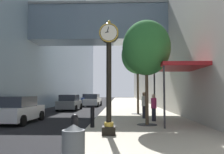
{
  "coord_description": "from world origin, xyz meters",
  "views": [
    {
      "loc": [
        1.7,
        -3.93,
        1.92
      ],
      "look_at": [
        0.93,
        17.61,
        3.35
      ],
      "focal_mm": 36.63,
      "sensor_mm": 36.0,
      "label": 1
    }
  ],
  "objects_px": {
    "trash_bin": "(73,147)",
    "car_white_mid": "(18,110)",
    "bollard_third": "(92,116)",
    "street_tree_near": "(146,48)",
    "bollard_nearest": "(74,131)",
    "car_silver_trailing": "(93,100)",
    "car_grey_near": "(70,103)",
    "pedestrian_walking": "(144,104)",
    "street_tree_mid_near": "(138,56)",
    "street_clock": "(109,71)",
    "car_blue_far": "(89,99)",
    "pedestrian_by_clock": "(154,107)"
  },
  "relations": [
    {
      "from": "bollard_third",
      "to": "pedestrian_walking",
      "type": "xyz_separation_m",
      "value": [
        3.04,
        4.04,
        0.38
      ]
    },
    {
      "from": "car_blue_far",
      "to": "street_tree_mid_near",
      "type": "bearing_deg",
      "value": -71.07
    },
    {
      "from": "street_clock",
      "to": "pedestrian_by_clock",
      "type": "relative_size",
      "value": 2.94
    },
    {
      "from": "bollard_nearest",
      "to": "car_silver_trailing",
      "type": "xyz_separation_m",
      "value": [
        -2.36,
        24.09,
        0.09
      ]
    },
    {
      "from": "trash_bin",
      "to": "car_blue_far",
      "type": "height_order",
      "value": "car_blue_far"
    },
    {
      "from": "bollard_nearest",
      "to": "car_white_mid",
      "type": "xyz_separation_m",
      "value": [
        -4.97,
        7.04,
        0.09
      ]
    },
    {
      "from": "street_clock",
      "to": "car_blue_far",
      "type": "height_order",
      "value": "street_clock"
    },
    {
      "from": "street_tree_mid_near",
      "to": "trash_bin",
      "type": "relative_size",
      "value": 6.06
    },
    {
      "from": "bollard_nearest",
      "to": "car_white_mid",
      "type": "height_order",
      "value": "car_white_mid"
    },
    {
      "from": "car_blue_far",
      "to": "car_silver_trailing",
      "type": "bearing_deg",
      "value": -78.14
    },
    {
      "from": "pedestrian_by_clock",
      "to": "car_grey_near",
      "type": "bearing_deg",
      "value": 126.75
    },
    {
      "from": "bollard_third",
      "to": "street_tree_mid_near",
      "type": "relative_size",
      "value": 0.17
    },
    {
      "from": "bollard_nearest",
      "to": "pedestrian_walking",
      "type": "bearing_deg",
      "value": 70.56
    },
    {
      "from": "pedestrian_by_clock",
      "to": "car_silver_trailing",
      "type": "distance_m",
      "value": 17.89
    },
    {
      "from": "bollard_third",
      "to": "bollard_nearest",
      "type": "bearing_deg",
      "value": -90.0
    },
    {
      "from": "car_grey_near",
      "to": "pedestrian_walking",
      "type": "bearing_deg",
      "value": -50.68
    },
    {
      "from": "trash_bin",
      "to": "car_white_mid",
      "type": "distance_m",
      "value": 10.36
    },
    {
      "from": "street_tree_near",
      "to": "street_tree_mid_near",
      "type": "xyz_separation_m",
      "value": [
        -0.0,
        6.24,
        0.58
      ]
    },
    {
      "from": "street_tree_near",
      "to": "pedestrian_by_clock",
      "type": "bearing_deg",
      "value": 69.6
    },
    {
      "from": "street_tree_mid_near",
      "to": "car_white_mid",
      "type": "xyz_separation_m",
      "value": [
        -7.84,
        -4.75,
        -4.14
      ]
    },
    {
      "from": "bollard_nearest",
      "to": "pedestrian_walking",
      "type": "relative_size",
      "value": 0.62
    },
    {
      "from": "bollard_nearest",
      "to": "street_tree_mid_near",
      "type": "height_order",
      "value": "street_tree_mid_near"
    },
    {
      "from": "bollard_nearest",
      "to": "car_silver_trailing",
      "type": "bearing_deg",
      "value": 95.61
    },
    {
      "from": "bollard_third",
      "to": "street_tree_near",
      "type": "height_order",
      "value": "street_tree_near"
    },
    {
      "from": "street_tree_near",
      "to": "car_silver_trailing",
      "type": "height_order",
      "value": "street_tree_near"
    },
    {
      "from": "trash_bin",
      "to": "street_tree_mid_near",
      "type": "bearing_deg",
      "value": 79.53
    },
    {
      "from": "street_tree_mid_near",
      "to": "street_clock",
      "type": "bearing_deg",
      "value": -101.89
    },
    {
      "from": "street_clock",
      "to": "pedestrian_by_clock",
      "type": "bearing_deg",
      "value": 61.07
    },
    {
      "from": "street_clock",
      "to": "bollard_third",
      "type": "xyz_separation_m",
      "value": [
        -0.93,
        2.0,
        -2.1
      ]
    },
    {
      "from": "car_silver_trailing",
      "to": "car_white_mid",
      "type": "bearing_deg",
      "value": -98.7
    },
    {
      "from": "car_grey_near",
      "to": "bollard_nearest",
      "type": "bearing_deg",
      "value": -76.98
    },
    {
      "from": "street_clock",
      "to": "car_grey_near",
      "type": "xyz_separation_m",
      "value": [
        -4.9,
        14.59,
        -2.02
      ]
    },
    {
      "from": "street_clock",
      "to": "pedestrian_by_clock",
      "type": "xyz_separation_m",
      "value": [
        2.55,
        4.61,
        -1.8
      ]
    },
    {
      "from": "bollard_third",
      "to": "car_grey_near",
      "type": "xyz_separation_m",
      "value": [
        -3.97,
        12.6,
        0.09
      ]
    },
    {
      "from": "street_tree_mid_near",
      "to": "pedestrian_by_clock",
      "type": "bearing_deg",
      "value": -82.43
    },
    {
      "from": "car_blue_far",
      "to": "car_silver_trailing",
      "type": "relative_size",
      "value": 0.94
    },
    {
      "from": "street_clock",
      "to": "car_blue_far",
      "type": "xyz_separation_m",
      "value": [
        -4.9,
        29.15,
        -2.02
      ]
    },
    {
      "from": "street_tree_mid_near",
      "to": "car_white_mid",
      "type": "relative_size",
      "value": 1.55
    },
    {
      "from": "street_tree_mid_near",
      "to": "car_silver_trailing",
      "type": "height_order",
      "value": "street_tree_mid_near"
    },
    {
      "from": "car_white_mid",
      "to": "pedestrian_walking",
      "type": "bearing_deg",
      "value": 11.07
    },
    {
      "from": "bollard_third",
      "to": "car_blue_far",
      "type": "xyz_separation_m",
      "value": [
        -3.97,
        27.15,
        0.08
      ]
    },
    {
      "from": "bollard_third",
      "to": "car_white_mid",
      "type": "distance_m",
      "value": 5.55
    },
    {
      "from": "trash_bin",
      "to": "car_white_mid",
      "type": "relative_size",
      "value": 0.26
    },
    {
      "from": "street_tree_near",
      "to": "car_silver_trailing",
      "type": "relative_size",
      "value": 1.25
    },
    {
      "from": "bollard_third",
      "to": "pedestrian_walking",
      "type": "relative_size",
      "value": 0.62
    },
    {
      "from": "street_tree_near",
      "to": "trash_bin",
      "type": "height_order",
      "value": "street_tree_near"
    },
    {
      "from": "bollard_third",
      "to": "pedestrian_walking",
      "type": "distance_m",
      "value": 5.07
    },
    {
      "from": "street_tree_mid_near",
      "to": "car_silver_trailing",
      "type": "relative_size",
      "value": 1.38
    },
    {
      "from": "street_tree_mid_near",
      "to": "car_silver_trailing",
      "type": "distance_m",
      "value": 14.0
    },
    {
      "from": "bollard_nearest",
      "to": "street_tree_mid_near",
      "type": "distance_m",
      "value": 12.85
    }
  ]
}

